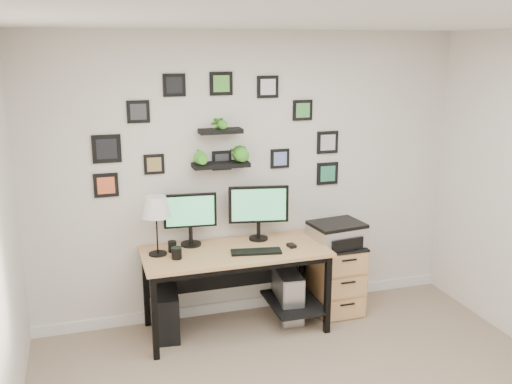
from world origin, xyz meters
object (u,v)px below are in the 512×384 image
object	(u,v)px
desk	(238,261)
pc_tower_black	(168,314)
monitor_left	(190,215)
mug	(177,253)
table_lamp	(156,208)
pc_tower_grey	(288,295)
monitor_right	(259,208)
file_cabinet	(336,277)
printer	(337,234)

from	to	relation	value
desk	pc_tower_black	xyz separation A→B (m)	(-0.63, 0.02, -0.42)
monitor_left	mug	bearing A→B (deg)	-121.54
desk	mug	distance (m)	0.59
table_lamp	pc_tower_grey	distance (m)	1.50
monitor_right	file_cabinet	world-z (taller)	monitor_right
monitor_right	mug	world-z (taller)	monitor_right
pc_tower_black	monitor_left	bearing A→B (deg)	39.94
printer	file_cabinet	bearing A→B (deg)	57.37
desk	table_lamp	xyz separation A→B (m)	(-0.69, 0.05, 0.53)
mug	file_cabinet	world-z (taller)	mug
printer	desk	bearing A→B (deg)	-178.49
monitor_right	mug	xyz separation A→B (m)	(-0.79, -0.26, -0.25)
mug	file_cabinet	bearing A→B (deg)	5.65
monitor_right	table_lamp	bearing A→B (deg)	-173.08
mug	pc_tower_black	world-z (taller)	mug
monitor_left	table_lamp	bearing A→B (deg)	-155.66
monitor_right	printer	bearing A→B (deg)	-10.85
monitor_right	pc_tower_grey	xyz separation A→B (m)	(0.24, -0.13, -0.82)
desk	file_cabinet	distance (m)	1.02
pc_tower_black	file_cabinet	world-z (taller)	file_cabinet
desk	pc_tower_black	world-z (taller)	desk
pc_tower_black	pc_tower_grey	world-z (taller)	pc_tower_grey
table_lamp	pc_tower_black	bearing A→B (deg)	-25.76
table_lamp	pc_tower_grey	bearing A→B (deg)	-0.77
monitor_left	printer	xyz separation A→B (m)	(1.33, -0.17, -0.25)
monitor_left	pc_tower_black	world-z (taller)	monitor_left
monitor_left	pc_tower_black	bearing A→B (deg)	-146.03
pc_tower_grey	file_cabinet	world-z (taller)	file_cabinet
monitor_left	pc_tower_grey	size ratio (longest dim) A/B	1.00
pc_tower_grey	file_cabinet	bearing A→B (deg)	2.81
table_lamp	mug	size ratio (longest dim) A/B	5.19
mug	pc_tower_black	bearing A→B (deg)	124.14
monitor_right	file_cabinet	xyz separation A→B (m)	(0.74, -0.10, -0.71)
desk	pc_tower_black	bearing A→B (deg)	178.10
monitor_right	pc_tower_black	distance (m)	1.22
monitor_left	file_cabinet	size ratio (longest dim) A/B	0.71
monitor_right	printer	xyz separation A→B (m)	(0.72, -0.14, -0.27)
monitor_left	file_cabinet	xyz separation A→B (m)	(1.36, -0.13, -0.69)
desk	monitor_left	world-z (taller)	monitor_left
table_lamp	mug	world-z (taller)	table_lamp
pc_tower_black	table_lamp	bearing A→B (deg)	160.21
pc_tower_black	printer	bearing A→B (deg)	6.13
file_cabinet	printer	xyz separation A→B (m)	(-0.02, -0.03, 0.44)
pc_tower_black	file_cabinet	distance (m)	1.61
desk	mug	size ratio (longest dim) A/B	16.31
monitor_right	pc_tower_grey	world-z (taller)	monitor_right
monitor_left	pc_tower_grey	world-z (taller)	monitor_left
desk	printer	distance (m)	0.97
file_cabinet	mug	bearing A→B (deg)	-174.35
table_lamp	monitor_right	bearing A→B (deg)	6.92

